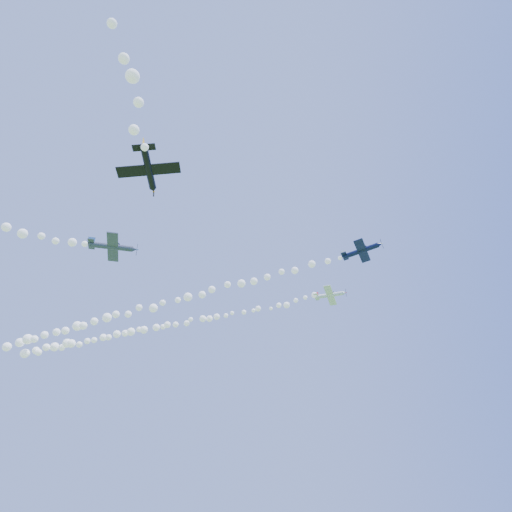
{
  "coord_description": "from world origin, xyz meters",
  "views": [
    {
      "loc": [
        8.34,
        -61.32,
        2.0
      ],
      "look_at": [
        6.71,
        -6.93,
        46.51
      ],
      "focal_mm": 30.0,
      "sensor_mm": 36.0,
      "label": 1
    }
  ],
  "objects_px": {
    "plane_navy": "(362,251)",
    "plane_black": "(149,169)",
    "plane_white": "(330,295)",
    "plane_grey": "(113,247)"
  },
  "relations": [
    {
      "from": "plane_white",
      "to": "plane_black",
      "type": "height_order",
      "value": "plane_white"
    },
    {
      "from": "plane_navy",
      "to": "plane_black",
      "type": "relative_size",
      "value": 1.25
    },
    {
      "from": "plane_black",
      "to": "plane_white",
      "type": "bearing_deg",
      "value": -31.39
    },
    {
      "from": "plane_navy",
      "to": "plane_black",
      "type": "distance_m",
      "value": 45.76
    },
    {
      "from": "plane_grey",
      "to": "plane_black",
      "type": "bearing_deg",
      "value": -77.78
    },
    {
      "from": "plane_white",
      "to": "plane_navy",
      "type": "relative_size",
      "value": 0.87
    },
    {
      "from": "plane_navy",
      "to": "plane_black",
      "type": "xyz_separation_m",
      "value": [
        -29.63,
        -31.64,
        -14.67
      ]
    },
    {
      "from": "plane_navy",
      "to": "plane_grey",
      "type": "xyz_separation_m",
      "value": [
        -42.29,
        -8.33,
        -5.14
      ]
    },
    {
      "from": "plane_navy",
      "to": "plane_black",
      "type": "height_order",
      "value": "plane_navy"
    },
    {
      "from": "plane_navy",
      "to": "plane_grey",
      "type": "bearing_deg",
      "value": -146.53
    }
  ]
}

